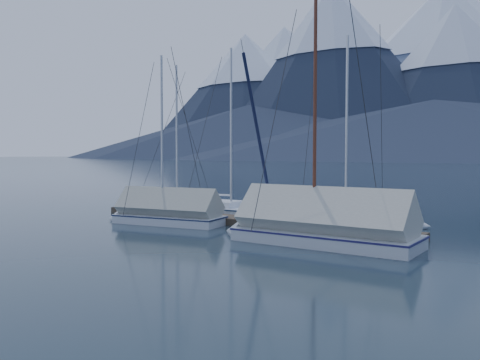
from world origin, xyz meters
name	(u,v)px	position (x,y,z in m)	size (l,w,h in m)	color
ground	(214,229)	(0.00, 0.00, 0.00)	(1000.00, 1000.00, 0.00)	black
dock	(240,222)	(0.00, 2.00, 0.11)	(18.00, 1.50, 0.54)	#382D23
mooring_posts	(232,216)	(-0.50, 2.00, 0.35)	(15.12, 1.52, 0.35)	#382D23
sailboat_open_left	(182,210)	(-5.64, 3.76, 0.17)	(7.53, 3.77, 9.59)	silver
sailboat_open_mid	(239,213)	(-1.86, 4.41, 0.18)	(7.94, 3.33, 10.27)	white
sailboat_open_right	(357,222)	(4.85, 5.00, 0.18)	(7.93, 4.29, 10.10)	silver
sailboat_covered_near	(310,229)	(5.37, -0.55, 0.54)	(8.40, 3.58, 10.77)	silver
sailboat_covered_far	(160,215)	(-3.37, -0.18, 0.45)	(6.81, 3.29, 9.18)	silver
person	(391,209)	(7.50, 2.45, 1.21)	(0.63, 0.42, 1.74)	black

